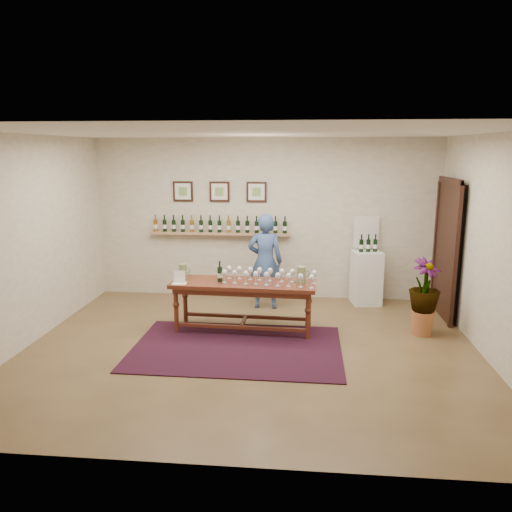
# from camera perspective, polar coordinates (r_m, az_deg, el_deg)

# --- Properties ---
(ground) EXTENTS (6.00, 6.00, 0.00)m
(ground) POSITION_cam_1_polar(r_m,az_deg,el_deg) (6.73, -0.66, -10.64)
(ground) COLOR brown
(ground) RESTS_ON ground
(room_shell) EXTENTS (6.00, 6.00, 6.00)m
(room_shell) POSITION_cam_1_polar(r_m,az_deg,el_deg) (8.29, 15.41, 1.36)
(room_shell) COLOR beige
(room_shell) RESTS_ON ground
(rug) EXTENTS (2.78, 1.87, 0.01)m
(rug) POSITION_cam_1_polar(r_m,az_deg,el_deg) (6.76, -2.20, -10.46)
(rug) COLOR #480C10
(rug) RESTS_ON ground
(tasting_table) EXTENTS (2.09, 0.74, 0.73)m
(tasting_table) POSITION_cam_1_polar(r_m,az_deg,el_deg) (7.20, -1.45, -3.84)
(tasting_table) COLOR #422510
(tasting_table) RESTS_ON ground
(table_glasses) EXTENTS (1.48, 0.53, 0.20)m
(table_glasses) POSITION_cam_1_polar(r_m,az_deg,el_deg) (7.10, 1.49, -2.32)
(table_glasses) COLOR silver
(table_glasses) RESTS_ON tasting_table
(table_bottles) EXTENTS (0.30, 0.17, 0.31)m
(table_bottles) POSITION_cam_1_polar(r_m,az_deg,el_deg) (7.23, -4.11, -1.63)
(table_bottles) COLOR black
(table_bottles) RESTS_ON tasting_table
(pitcher_left) EXTENTS (0.15, 0.15, 0.22)m
(pitcher_left) POSITION_cam_1_polar(r_m,az_deg,el_deg) (7.43, -8.34, -1.73)
(pitcher_left) COLOR #6D7C4D
(pitcher_left) RESTS_ON tasting_table
(pitcher_right) EXTENTS (0.16, 0.16, 0.24)m
(pitcher_right) POSITION_cam_1_polar(r_m,az_deg,el_deg) (7.12, 5.19, -2.15)
(pitcher_right) COLOR #6D7C4D
(pitcher_right) RESTS_ON tasting_table
(menu_card) EXTENTS (0.21, 0.17, 0.18)m
(menu_card) POSITION_cam_1_polar(r_m,az_deg,el_deg) (7.17, -8.74, -2.38)
(menu_card) COLOR silver
(menu_card) RESTS_ON tasting_table
(display_pedestal) EXTENTS (0.53, 0.53, 0.91)m
(display_pedestal) POSITION_cam_1_polar(r_m,az_deg,el_deg) (8.73, 12.48, -2.42)
(display_pedestal) COLOR white
(display_pedestal) RESTS_ON ground
(pedestal_bottles) EXTENTS (0.32, 0.14, 0.31)m
(pedestal_bottles) POSITION_cam_1_polar(r_m,az_deg,el_deg) (8.58, 12.72, 1.49)
(pedestal_bottles) COLOR black
(pedestal_bottles) RESTS_ON display_pedestal
(info_sign) EXTENTS (0.43, 0.10, 0.60)m
(info_sign) POSITION_cam_1_polar(r_m,az_deg,el_deg) (8.74, 12.48, 2.66)
(info_sign) COLOR silver
(info_sign) RESTS_ON display_pedestal
(potted_plant) EXTENTS (0.71, 0.71, 0.96)m
(potted_plant) POSITION_cam_1_polar(r_m,az_deg,el_deg) (7.45, 18.66, -4.46)
(potted_plant) COLOR #A25D36
(potted_plant) RESTS_ON ground
(person) EXTENTS (0.58, 0.38, 1.58)m
(person) POSITION_cam_1_polar(r_m,az_deg,el_deg) (8.22, 1.05, -0.64)
(person) COLOR #385386
(person) RESTS_ON ground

